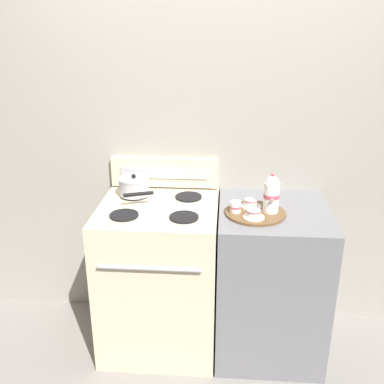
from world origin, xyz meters
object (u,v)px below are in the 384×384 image
(teacup_left, at_px, (251,203))
(creamer_jug, at_px, (235,207))
(serving_tray, at_px, (255,213))
(teapot, at_px, (271,194))
(stove, at_px, (160,275))
(saucepan, at_px, (134,186))
(teacup_right, at_px, (254,214))

(teacup_left, height_order, creamer_jug, creamer_jug)
(serving_tray, height_order, teacup_left, teacup_left)
(serving_tray, bearing_deg, teapot, 6.87)
(stove, distance_m, teacup_left, 0.74)
(stove, height_order, teacup_left, teacup_left)
(serving_tray, bearing_deg, teacup_left, 106.17)
(teacup_left, relative_size, creamer_jug, 1.88)
(saucepan, xyz_separation_m, creamer_jug, (0.61, -0.22, -0.02))
(teacup_left, bearing_deg, saucepan, 168.80)
(teapot, distance_m, teacup_right, 0.16)
(saucepan, height_order, serving_tray, saucepan)
(teacup_right, xyz_separation_m, creamer_jug, (-0.10, 0.07, 0.01))
(serving_tray, relative_size, teacup_left, 2.88)
(teacup_left, bearing_deg, teacup_right, -87.24)
(teacup_left, distance_m, creamer_jug, 0.12)
(stove, distance_m, creamer_jug, 0.68)
(stove, distance_m, teacup_right, 0.75)
(saucepan, xyz_separation_m, teacup_left, (0.70, -0.14, -0.03))
(stove, xyz_separation_m, serving_tray, (0.56, -0.06, 0.47))
(stove, xyz_separation_m, teacup_right, (0.55, -0.14, 0.50))
(saucepan, height_order, teacup_left, saucepan)
(serving_tray, height_order, creamer_jug, creamer_jug)
(teacup_right, distance_m, creamer_jug, 0.12)
(teapot, bearing_deg, serving_tray, -173.13)
(serving_tray, relative_size, creamer_jug, 5.41)
(teapot, xyz_separation_m, creamer_jug, (-0.20, -0.02, -0.07))
(saucepan, distance_m, serving_tray, 0.76)
(saucepan, relative_size, teapot, 1.32)
(stove, relative_size, creamer_jug, 15.09)
(teacup_right, bearing_deg, stove, 165.25)
(teacup_right, relative_size, creamer_jug, 1.88)
(stove, relative_size, serving_tray, 2.79)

